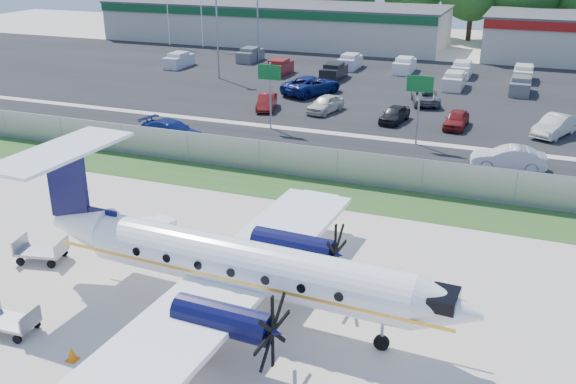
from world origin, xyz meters
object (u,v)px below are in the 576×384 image
(baggage_cart_near, at_px, (41,250))
(aircraft, at_px, (237,264))
(pushback_tug, at_px, (154,232))
(baggage_cart_far, at_px, (11,321))

(baggage_cart_near, bearing_deg, aircraft, -4.38)
(baggage_cart_near, bearing_deg, pushback_tug, 40.10)
(aircraft, distance_m, baggage_cart_near, 10.24)
(aircraft, bearing_deg, pushback_tug, 147.39)
(aircraft, relative_size, baggage_cart_near, 7.89)
(aircraft, distance_m, baggage_cart_far, 8.51)
(aircraft, height_order, pushback_tug, aircraft)
(aircraft, relative_size, pushback_tug, 6.41)
(baggage_cart_near, height_order, baggage_cart_far, baggage_cart_near)
(pushback_tug, bearing_deg, baggage_cart_near, -139.90)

